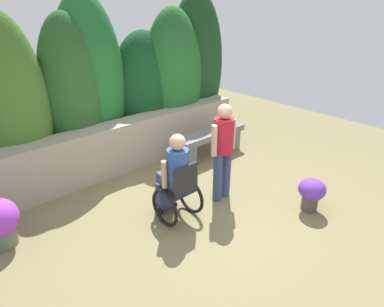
{
  "coord_description": "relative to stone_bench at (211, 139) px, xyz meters",
  "views": [
    {
      "loc": [
        -2.84,
        -2.83,
        2.88
      ],
      "look_at": [
        0.04,
        0.38,
        0.85
      ],
      "focal_mm": 30.04,
      "sensor_mm": 36.0,
      "label": 1
    }
  ],
  "objects": [
    {
      "name": "person_standing_companion",
      "position": [
        -1.0,
        -1.25,
        0.54
      ],
      "size": [
        0.49,
        0.3,
        1.57
      ],
      "rotation": [
        0.0,
        0.0,
        0.02
      ],
      "color": "navy",
      "rests_on": "ground"
    },
    {
      "name": "stone_bench",
      "position": [
        0.0,
        0.0,
        0.0
      ],
      "size": [
        1.63,
        0.39,
        0.53
      ],
      "rotation": [
        0.0,
        0.0,
        -0.11
      ],
      "color": "slate",
      "rests_on": "ground"
    },
    {
      "name": "stone_retaining_wall",
      "position": [
        -1.48,
        0.72,
        0.1
      ],
      "size": [
        5.09,
        0.44,
        0.92
      ],
      "primitive_type": "cube",
      "color": "gray",
      "rests_on": "ground"
    },
    {
      "name": "person_in_wheelchair",
      "position": [
        -1.87,
        -1.17,
        0.26
      ],
      "size": [
        0.53,
        0.66,
        1.33
      ],
      "rotation": [
        0.0,
        0.0,
        -0.03
      ],
      "color": "black",
      "rests_on": "ground"
    },
    {
      "name": "hedge_backdrop",
      "position": [
        -1.18,
        1.29,
        1.08
      ],
      "size": [
        6.11,
        1.19,
        3.16
      ],
      "color": "#13461A",
      "rests_on": "ground"
    },
    {
      "name": "ground_plane",
      "position": [
        -1.48,
        -1.4,
        -0.36
      ],
      "size": [
        11.6,
        11.6,
        0.0
      ],
      "primitive_type": "plane",
      "color": "olive"
    },
    {
      "name": "flower_pot_purple_near",
      "position": [
        -0.24,
        -2.38,
        -0.05
      ],
      "size": [
        0.4,
        0.4,
        0.52
      ],
      "color": "#50473F",
      "rests_on": "ground"
    }
  ]
}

